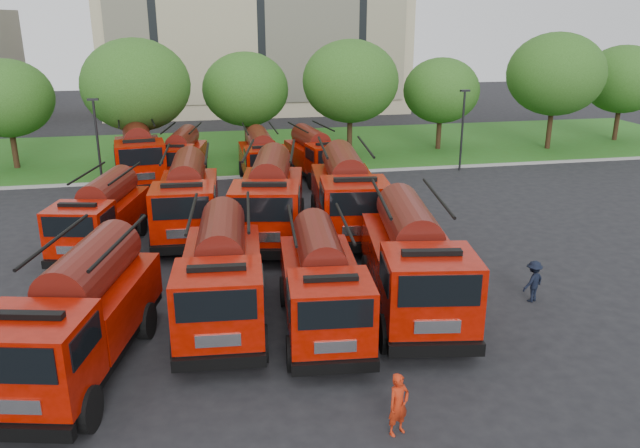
{
  "coord_description": "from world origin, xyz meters",
  "views": [
    {
      "loc": [
        -4.48,
        -19.47,
        9.41
      ],
      "look_at": [
        -0.02,
        2.9,
        1.8
      ],
      "focal_mm": 35.0,
      "sensor_mm": 36.0,
      "label": 1
    }
  ],
  "objects_px": {
    "fire_truck_7": "(347,193)",
    "fire_truck_11": "(316,155)",
    "fire_truck_8": "(139,154)",
    "firefighter_0": "(397,433)",
    "fire_truck_9": "(180,157)",
    "fire_truck_10": "(262,158)",
    "fire_truck_4": "(102,215)",
    "fire_truck_3": "(413,261)",
    "fire_truck_1": "(222,274)",
    "firefighter_5": "(365,235)",
    "fire_truck_5": "(187,198)",
    "fire_truck_6": "(270,198)",
    "firefighter_2": "(394,315)",
    "fire_truck_2": "(322,283)",
    "firefighter_4": "(222,250)",
    "firefighter_1": "(301,364)",
    "firefighter_3": "(531,301)"
  },
  "relations": [
    {
      "from": "fire_truck_7",
      "to": "fire_truck_11",
      "type": "bearing_deg",
      "value": 93.86
    },
    {
      "from": "fire_truck_8",
      "to": "firefighter_0",
      "type": "height_order",
      "value": "fire_truck_8"
    },
    {
      "from": "fire_truck_9",
      "to": "fire_truck_11",
      "type": "height_order",
      "value": "fire_truck_9"
    },
    {
      "from": "fire_truck_10",
      "to": "fire_truck_4",
      "type": "bearing_deg",
      "value": -129.26
    },
    {
      "from": "fire_truck_3",
      "to": "fire_truck_8",
      "type": "height_order",
      "value": "fire_truck_3"
    },
    {
      "from": "fire_truck_1",
      "to": "firefighter_5",
      "type": "bearing_deg",
      "value": 51.6
    },
    {
      "from": "fire_truck_5",
      "to": "fire_truck_7",
      "type": "xyz_separation_m",
      "value": [
        7.1,
        -1.02,
        0.1
      ]
    },
    {
      "from": "fire_truck_6",
      "to": "fire_truck_11",
      "type": "height_order",
      "value": "fire_truck_6"
    },
    {
      "from": "fire_truck_7",
      "to": "firefighter_2",
      "type": "height_order",
      "value": "fire_truck_7"
    },
    {
      "from": "fire_truck_2",
      "to": "fire_truck_10",
      "type": "distance_m",
      "value": 18.37
    },
    {
      "from": "firefighter_4",
      "to": "fire_truck_11",
      "type": "bearing_deg",
      "value": -82.53
    },
    {
      "from": "fire_truck_10",
      "to": "firefighter_4",
      "type": "relative_size",
      "value": 3.57
    },
    {
      "from": "fire_truck_7",
      "to": "fire_truck_11",
      "type": "height_order",
      "value": "fire_truck_7"
    },
    {
      "from": "firefighter_4",
      "to": "firefighter_5",
      "type": "relative_size",
      "value": 1.02
    },
    {
      "from": "fire_truck_1",
      "to": "firefighter_4",
      "type": "xyz_separation_m",
      "value": [
        0.25,
        6.51,
        -1.66
      ]
    },
    {
      "from": "fire_truck_11",
      "to": "firefighter_1",
      "type": "bearing_deg",
      "value": -110.09
    },
    {
      "from": "fire_truck_3",
      "to": "firefighter_0",
      "type": "xyz_separation_m",
      "value": [
        -2.51,
        -6.24,
        -1.77
      ]
    },
    {
      "from": "fire_truck_9",
      "to": "firefighter_3",
      "type": "bearing_deg",
      "value": -47.58
    },
    {
      "from": "fire_truck_5",
      "to": "firefighter_0",
      "type": "bearing_deg",
      "value": -69.69
    },
    {
      "from": "fire_truck_7",
      "to": "firefighter_4",
      "type": "bearing_deg",
      "value": -159.46
    },
    {
      "from": "fire_truck_1",
      "to": "firefighter_2",
      "type": "relative_size",
      "value": 3.89
    },
    {
      "from": "fire_truck_11",
      "to": "fire_truck_9",
      "type": "bearing_deg",
      "value": 164.86
    },
    {
      "from": "fire_truck_4",
      "to": "firefighter_4",
      "type": "bearing_deg",
      "value": -1.39
    },
    {
      "from": "fire_truck_7",
      "to": "firefighter_5",
      "type": "distance_m",
      "value": 2.08
    },
    {
      "from": "fire_truck_9",
      "to": "firefighter_0",
      "type": "distance_m",
      "value": 26.06
    },
    {
      "from": "fire_truck_7",
      "to": "firefighter_3",
      "type": "distance_m",
      "value": 9.81
    },
    {
      "from": "fire_truck_3",
      "to": "fire_truck_8",
      "type": "xyz_separation_m",
      "value": [
        -10.13,
        19.13,
        -0.02
      ]
    },
    {
      "from": "fire_truck_11",
      "to": "firefighter_5",
      "type": "height_order",
      "value": "fire_truck_11"
    },
    {
      "from": "fire_truck_11",
      "to": "firefighter_2",
      "type": "height_order",
      "value": "fire_truck_11"
    },
    {
      "from": "fire_truck_8",
      "to": "firefighter_3",
      "type": "xyz_separation_m",
      "value": [
        14.46,
        -19.33,
        -1.74
      ]
    },
    {
      "from": "fire_truck_6",
      "to": "firefighter_0",
      "type": "xyz_separation_m",
      "value": [
        1.26,
        -14.46,
        -1.81
      ]
    },
    {
      "from": "fire_truck_5",
      "to": "firefighter_1",
      "type": "height_order",
      "value": "fire_truck_5"
    },
    {
      "from": "fire_truck_6",
      "to": "firefighter_4",
      "type": "bearing_deg",
      "value": -138.02
    },
    {
      "from": "fire_truck_2",
      "to": "firefighter_3",
      "type": "height_order",
      "value": "fire_truck_2"
    },
    {
      "from": "fire_truck_5",
      "to": "firefighter_0",
      "type": "xyz_separation_m",
      "value": [
        4.84,
        -15.56,
        -1.71
      ]
    },
    {
      "from": "fire_truck_6",
      "to": "fire_truck_10",
      "type": "height_order",
      "value": "fire_truck_6"
    },
    {
      "from": "firefighter_3",
      "to": "firefighter_4",
      "type": "xyz_separation_m",
      "value": [
        -10.32,
        7.07,
        0.0
      ]
    },
    {
      "from": "fire_truck_11",
      "to": "firefighter_3",
      "type": "relative_size",
      "value": 4.54
    },
    {
      "from": "fire_truck_9",
      "to": "firefighter_4",
      "type": "distance_m",
      "value": 12.59
    },
    {
      "from": "firefighter_5",
      "to": "fire_truck_5",
      "type": "bearing_deg",
      "value": 6.09
    },
    {
      "from": "fire_truck_3",
      "to": "fire_truck_9",
      "type": "bearing_deg",
      "value": 121.05
    },
    {
      "from": "fire_truck_2",
      "to": "firefighter_0",
      "type": "height_order",
      "value": "fire_truck_2"
    },
    {
      "from": "fire_truck_2",
      "to": "fire_truck_9",
      "type": "xyz_separation_m",
      "value": [
        -4.58,
        19.91,
        -0.06
      ]
    },
    {
      "from": "firefighter_0",
      "to": "fire_truck_7",
      "type": "bearing_deg",
      "value": 57.74
    },
    {
      "from": "fire_truck_3",
      "to": "fire_truck_9",
      "type": "distance_m",
      "value": 20.76
    },
    {
      "from": "firefighter_0",
      "to": "firefighter_5",
      "type": "bearing_deg",
      "value": 54.51
    },
    {
      "from": "fire_truck_3",
      "to": "fire_truck_9",
      "type": "relative_size",
      "value": 1.18
    },
    {
      "from": "fire_truck_3",
      "to": "fire_truck_5",
      "type": "relative_size",
      "value": 1.06
    },
    {
      "from": "fire_truck_3",
      "to": "fire_truck_7",
      "type": "bearing_deg",
      "value": 100.66
    },
    {
      "from": "fire_truck_5",
      "to": "fire_truck_6",
      "type": "bearing_deg",
      "value": -14.03
    }
  ]
}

